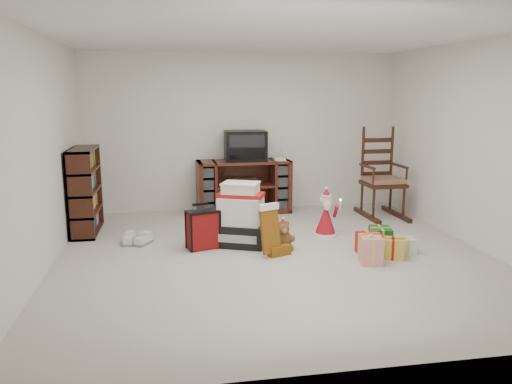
% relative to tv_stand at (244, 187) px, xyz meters
% --- Properties ---
extents(room, '(5.01, 5.01, 2.51)m').
position_rel_tv_stand_xyz_m(room, '(0.03, -2.21, 0.83)').
color(room, beige).
rests_on(room, ground).
extents(tv_stand, '(1.47, 0.57, 0.83)m').
position_rel_tv_stand_xyz_m(tv_stand, '(0.00, 0.00, 0.00)').
color(tv_stand, '#4E2116').
rests_on(tv_stand, floor).
extents(bookshelf, '(0.31, 0.94, 1.15)m').
position_rel_tv_stand_xyz_m(bookshelf, '(-2.28, -0.76, 0.14)').
color(bookshelf, '#3A180F').
rests_on(bookshelf, floor).
extents(rocking_chair, '(0.59, 0.95, 1.42)m').
position_rel_tv_stand_xyz_m(rocking_chair, '(2.04, -0.59, 0.07)').
color(rocking_chair, '#3A180F').
rests_on(rocking_chair, floor).
extents(gift_pile, '(0.74, 0.65, 0.77)m').
position_rel_tv_stand_xyz_m(gift_pile, '(-0.29, -1.72, -0.08)').
color(gift_pile, black).
rests_on(gift_pile, floor).
extents(red_suitcase, '(0.41, 0.29, 0.56)m').
position_rel_tv_stand_xyz_m(red_suitcase, '(-0.77, -1.79, -0.17)').
color(red_suitcase, maroon).
rests_on(red_suitcase, floor).
extents(stocking, '(0.32, 0.23, 0.63)m').
position_rel_tv_stand_xyz_m(stocking, '(-0.02, -2.21, -0.10)').
color(stocking, '#0D780E').
rests_on(stocking, floor).
extents(teddy_bear, '(0.23, 0.20, 0.34)m').
position_rel_tv_stand_xyz_m(teddy_bear, '(0.18, -1.97, -0.27)').
color(teddy_bear, brown).
rests_on(teddy_bear, floor).
extents(santa_figurine, '(0.31, 0.30, 0.64)m').
position_rel_tv_stand_xyz_m(santa_figurine, '(0.87, -1.50, -0.17)').
color(santa_figurine, maroon).
rests_on(santa_figurine, floor).
extents(mrs_claus_figurine, '(0.30, 0.29, 0.62)m').
position_rel_tv_stand_xyz_m(mrs_claus_figurine, '(-0.26, -1.45, -0.18)').
color(mrs_claus_figurine, maroon).
rests_on(mrs_claus_figurine, floor).
extents(sneaker_pair, '(0.39, 0.31, 0.10)m').
position_rel_tv_stand_xyz_m(sneaker_pair, '(-1.59, -1.45, -0.37)').
color(sneaker_pair, silver).
rests_on(sneaker_pair, floor).
extents(gift_cluster, '(0.74, 0.84, 0.25)m').
position_rel_tv_stand_xyz_m(gift_cluster, '(1.31, -2.41, -0.29)').
color(gift_cluster, '#B21514').
rests_on(gift_cluster, floor).
extents(crt_television, '(0.65, 0.48, 0.47)m').
position_rel_tv_stand_xyz_m(crt_television, '(0.03, -0.01, 0.65)').
color(crt_television, black).
rests_on(crt_television, tv_stand).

